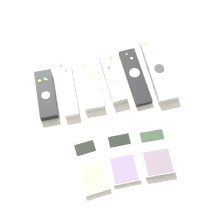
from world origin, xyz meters
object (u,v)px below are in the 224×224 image
remote_4 (135,77)px  calculator_1 (122,158)px  remote_3 (113,78)px  remote_5 (158,69)px  remote_1 (68,89)px  calculator_0 (90,166)px  remote_2 (90,85)px  calculator_2 (155,152)px  remote_0 (46,95)px

remote_4 → calculator_1: bearing=-115.0°
remote_3 → remote_5: remote_3 is taller
remote_1 → calculator_0: bearing=-83.9°
calculator_0 → calculator_1: 0.09m
remote_2 → calculator_0: (-0.05, -0.24, -0.00)m
calculator_0 → calculator_2: calculator_2 is taller
calculator_1 → calculator_2: calculator_2 is taller
calculator_0 → remote_0: bearing=104.8°
remote_5 → calculator_1: 0.30m
remote_3 → calculator_1: (-0.04, -0.24, -0.01)m
remote_4 → calculator_1: remote_4 is taller
remote_4 → calculator_1: (-0.10, -0.24, -0.00)m
remote_4 → remote_5: (0.07, 0.01, 0.00)m
remote_0 → remote_4: size_ratio=0.81×
calculator_0 → remote_3: bearing=59.7°
calculator_1 → remote_2: bearing=100.2°
calculator_2 → remote_3: bearing=106.5°
remote_0 → remote_5: remote_5 is taller
remote_1 → remote_2: 0.07m
remote_3 → remote_5: 0.14m
remote_0 → remote_3: size_ratio=0.94×
remote_4 → remote_5: 0.08m
remote_0 → remote_5: size_ratio=0.71×
remote_2 → calculator_0: 0.25m
remote_3 → remote_4: remote_3 is taller
remote_0 → remote_1: size_ratio=0.85×
remote_2 → remote_4: 0.14m
remote_3 → calculator_2: size_ratio=1.19×
calculator_0 → calculator_2: size_ratio=1.13×
remote_1 → remote_4: bearing=0.8°
remote_1 → remote_4: (0.21, -0.01, -0.00)m
remote_1 → calculator_1: remote_1 is taller
remote_1 → calculator_0: 0.25m
remote_2 → calculator_2: size_ratio=1.19×
remote_5 → calculator_0: remote_5 is taller
remote_2 → calculator_2: remote_2 is taller
remote_0 → remote_2: (0.13, 0.00, -0.00)m
remote_4 → calculator_0: size_ratio=1.22×
calculator_0 → calculator_2: bearing=-5.0°
remote_3 → remote_5: (0.14, -0.00, -0.00)m
remote_1 → remote_4: 0.21m
remote_0 → remote_3: 0.20m
remote_1 → remote_5: bearing=2.4°
remote_0 → calculator_0: (0.08, -0.24, -0.01)m
remote_5 → remote_4: bearing=-175.5°
remote_3 → calculator_1: bearing=-100.2°
remote_2 → remote_5: 0.21m
remote_1 → remote_2: same height
remote_0 → remote_1: 0.07m
remote_4 → remote_3: bearing=172.3°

